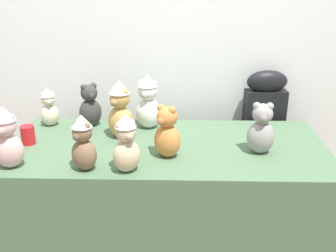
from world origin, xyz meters
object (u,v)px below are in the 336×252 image
Objects in this scene: teddy_bear_snow at (148,102)px; teddy_bear_blush at (7,138)px; teddy_bear_ash at (261,130)px; teddy_bear_sand at (126,144)px; teddy_bear_cream at (49,107)px; teddy_bear_charcoal at (90,106)px; teddy_bear_honey at (120,110)px; teddy_bear_ginger at (166,133)px; teddy_bear_mocha at (83,143)px; party_cup_red at (28,135)px; instrument_case at (262,139)px; display_table at (168,198)px.

teddy_bear_snow is 1.07× the size of teddy_bear_blush.
teddy_bear_sand reaches higher than teddy_bear_ash.
teddy_bear_blush reaches higher than teddy_bear_cream.
teddy_bear_charcoal is at bearing 60.07° from teddy_bear_blush.
teddy_bear_snow is at bearing 75.21° from teddy_bear_honey.
teddy_bear_charcoal is at bearing -170.54° from teddy_bear_snow.
teddy_bear_blush is at bearing -126.64° from teddy_bear_snow.
teddy_bear_snow is at bearing 138.24° from teddy_bear_ginger.
teddy_bear_sand is (-0.71, -0.24, 0.01)m from teddy_bear_ash.
teddy_bear_mocha is (-0.93, -0.22, 0.01)m from teddy_bear_ash.
teddy_bear_ash is 1.09m from teddy_bear_charcoal.
teddy_bear_mocha is 0.96× the size of teddy_bear_sand.
teddy_bear_charcoal is (-0.37, 0.03, -0.04)m from teddy_bear_snow.
teddy_bear_honey is 3.23× the size of party_cup_red.
party_cup_red is at bearing 88.72° from teddy_bear_blush.
teddy_bear_mocha is 0.84× the size of teddy_bear_snow.
teddy_bear_charcoal is 0.91× the size of teddy_bear_sand.
party_cup_red is at bearing -177.75° from teddy_bear_ash.
teddy_bear_mocha is at bearing -77.98° from teddy_bear_honey.
teddy_bear_sand is at bearing -140.95° from instrument_case.
teddy_bear_charcoal is 0.44m from party_cup_red.
teddy_bear_mocha is at bearing -113.91° from teddy_bear_charcoal.
teddy_bear_snow is 0.44m from teddy_bear_ginger.
teddy_bear_ash is 1.16× the size of teddy_bear_cream.
teddy_bear_ginger is 1.16× the size of teddy_bear_cream.
teddy_bear_honey reaches higher than teddy_bear_ginger.
teddy_bear_cream is (-0.26, -0.01, -0.01)m from teddy_bear_charcoal.
teddy_bear_ash is at bearing -9.19° from display_table.
party_cup_red is (-0.68, -0.27, -0.12)m from teddy_bear_snow.
display_table is at bearing 64.69° from teddy_bear_mocha.
display_table is 16.65× the size of party_cup_red.
party_cup_red is at bearing -138.66° from teddy_bear_honey.
teddy_bear_blush is (-0.30, -0.59, 0.03)m from teddy_bear_charcoal.
teddy_bear_cream is (-0.77, 0.44, -0.01)m from teddy_bear_ginger.
teddy_bear_honey is (-0.80, 0.20, 0.04)m from teddy_bear_ash.
teddy_bear_sand is (-0.19, -0.17, 0.01)m from teddy_bear_ginger.
teddy_bear_ginger reaches higher than party_cup_red.
teddy_bear_ginger is at bearing -167.47° from teddy_bear_ash.
teddy_bear_honey is 1.00× the size of teddy_bear_snow.
teddy_bear_charcoal is at bearing 169.23° from teddy_bear_honey.
teddy_bear_mocha is 0.51m from party_cup_red.
teddy_bear_mocha reaches higher than display_table.
teddy_bear_ash is 0.52m from teddy_bear_ginger.
teddy_bear_sand is at bearing -69.70° from teddy_bear_cream.
party_cup_red is (-1.33, 0.08, -0.08)m from teddy_bear_ash.
teddy_bear_sand is at bearing -49.21° from teddy_bear_honey.
teddy_bear_charcoal is 0.66m from teddy_bear_blush.
display_table is 6.22× the size of teddy_bear_ash.
party_cup_red is at bearing 171.06° from teddy_bear_mocha.
display_table is 5.91× the size of teddy_bear_sand.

